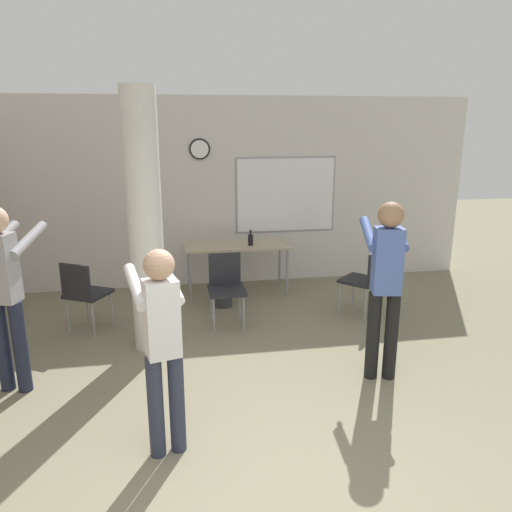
% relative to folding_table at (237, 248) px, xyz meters
% --- Properties ---
extents(wall_back, '(8.00, 0.15, 2.80)m').
position_rel_folding_table_xyz_m(wall_back, '(-0.27, 0.58, 0.72)').
color(wall_back, silver).
rests_on(wall_back, ground_plane).
extents(support_pillar, '(0.36, 0.36, 2.80)m').
position_rel_folding_table_xyz_m(support_pillar, '(-1.19, -1.60, 0.72)').
color(support_pillar, silver).
rests_on(support_pillar, ground_plane).
extents(folding_table, '(1.50, 0.61, 0.73)m').
position_rel_folding_table_xyz_m(folding_table, '(0.00, 0.00, 0.00)').
color(folding_table, tan).
rests_on(folding_table, ground_plane).
extents(bottle_on_table, '(0.08, 0.08, 0.22)m').
position_rel_folding_table_xyz_m(bottle_on_table, '(0.18, -0.09, 0.14)').
color(bottle_on_table, black).
rests_on(bottle_on_table, folding_table).
extents(waste_bin, '(0.26, 0.26, 0.32)m').
position_rel_folding_table_xyz_m(waste_bin, '(-0.27, -0.49, -0.52)').
color(waste_bin, '#38383D').
rests_on(waste_bin, ground_plane).
extents(chair_table_front, '(0.44, 0.44, 0.87)m').
position_rel_folding_table_xyz_m(chair_table_front, '(-0.29, -1.09, -0.17)').
color(chair_table_front, '#232328').
rests_on(chair_table_front, ground_plane).
extents(chair_near_pillar, '(0.60, 0.60, 0.87)m').
position_rel_folding_table_xyz_m(chair_near_pillar, '(-1.97, -1.04, -0.17)').
color(chair_near_pillar, '#232328').
rests_on(chair_near_pillar, ground_plane).
extents(chair_mid_room, '(0.62, 0.62, 0.87)m').
position_rel_folding_table_xyz_m(chair_mid_room, '(1.51, -1.12, -0.17)').
color(chair_mid_room, '#232328').
rests_on(chair_mid_room, ground_plane).
extents(person_watching_back, '(0.52, 0.69, 1.75)m').
position_rel_folding_table_xyz_m(person_watching_back, '(-2.42, -2.32, 0.35)').
color(person_watching_back, '#1E2338').
rests_on(person_watching_back, ground_plane).
extents(person_playing_front, '(0.46, 0.63, 1.61)m').
position_rel_folding_table_xyz_m(person_playing_front, '(-1.03, -3.49, 0.27)').
color(person_playing_front, '#2D3347').
rests_on(person_playing_front, ground_plane).
extents(person_playing_side, '(0.48, 0.71, 1.75)m').
position_rel_folding_table_xyz_m(person_playing_side, '(1.05, -2.68, 0.35)').
color(person_playing_side, black).
rests_on(person_playing_side, ground_plane).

